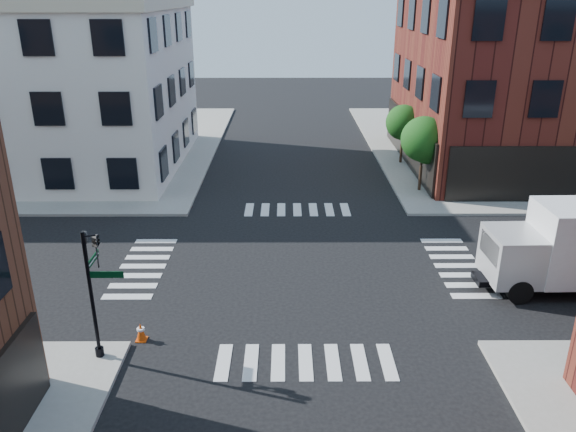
% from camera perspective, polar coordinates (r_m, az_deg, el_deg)
% --- Properties ---
extents(ground, '(120.00, 120.00, 0.00)m').
position_cam_1_polar(ground, '(25.07, 1.26, -5.11)').
color(ground, black).
rests_on(ground, ground).
extents(sidewalk_ne, '(30.00, 30.00, 0.15)m').
position_cam_1_polar(sidewalk_ne, '(49.75, 25.73, 6.49)').
color(sidewalk_ne, gray).
rests_on(sidewalk_ne, ground).
extents(sidewalk_nw, '(30.00, 30.00, 0.15)m').
position_cam_1_polar(sidewalk_nw, '(49.21, -24.84, 6.49)').
color(sidewalk_nw, gray).
rests_on(sidewalk_nw, ground).
extents(building_nw, '(22.00, 16.00, 11.00)m').
position_cam_1_polar(building_nw, '(42.93, -26.15, 11.77)').
color(building_nw, silver).
rests_on(building_nw, ground).
extents(tree_near, '(2.69, 2.69, 4.49)m').
position_cam_1_polar(tree_near, '(34.34, 13.70, 7.36)').
color(tree_near, black).
rests_on(tree_near, ground).
extents(tree_far, '(2.43, 2.43, 4.07)m').
position_cam_1_polar(tree_far, '(40.11, 11.72, 9.11)').
color(tree_far, black).
rests_on(tree_far, ground).
extents(signal_pole, '(1.29, 1.24, 4.60)m').
position_cam_1_polar(signal_pole, '(18.83, -19.17, -6.27)').
color(signal_pole, black).
rests_on(signal_pole, ground).
extents(traffic_cone, '(0.39, 0.39, 0.69)m').
position_cam_1_polar(traffic_cone, '(20.58, -14.72, -11.32)').
color(traffic_cone, '#D04309').
rests_on(traffic_cone, ground).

